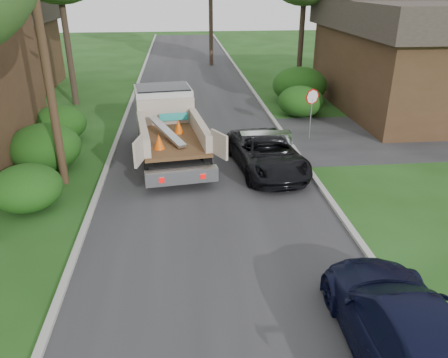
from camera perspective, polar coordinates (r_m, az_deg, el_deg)
name	(u,v)px	position (r m, az deg, el deg)	size (l,w,h in m)	color
ground	(220,246)	(12.85, -0.51, -8.80)	(120.00, 120.00, 0.00)	#1B3F12
road	(201,136)	(21.89, -2.96, 5.65)	(8.00, 90.00, 0.02)	#28282B
side_street	(441,134)	(24.62, 26.44, 5.23)	(16.00, 7.00, 0.02)	#28282B
curb_left	(118,138)	(22.07, -13.69, 5.28)	(0.20, 90.00, 0.12)	#9E9E99
curb_right	(282,132)	(22.43, 7.61, 6.08)	(0.20, 90.00, 0.12)	#9E9E99
stop_sign	(312,103)	(21.31, 11.39, 9.65)	(0.71, 0.32, 2.48)	slate
utility_pole	(43,43)	(16.43, -22.62, 16.13)	(2.42, 1.25, 10.00)	#382619
house_right	(421,55)	(28.65, 24.29, 14.59)	(9.72, 12.96, 6.20)	#3D2919
hedge_left_a	(27,188)	(15.95, -24.38, -1.06)	(2.34, 2.34, 1.53)	#0F3D0E
hedge_left_b	(45,147)	(19.07, -22.35, 3.87)	(2.86, 2.86, 1.87)	#0F3D0E
hedge_left_c	(59,124)	(22.38, -20.79, 6.77)	(2.60, 2.60, 1.70)	#0F3D0E
hedge_right_a	(301,101)	(25.42, 9.99, 9.97)	(2.60, 2.60, 1.70)	#0F3D0E
hedge_right_b	(299,85)	(28.36, 9.83, 12.00)	(3.38, 3.38, 2.21)	#0F3D0E
flatbed_truck	(167,120)	(19.61, -7.44, 7.64)	(3.77, 7.32, 2.66)	black
black_pickup	(267,153)	(17.69, 5.60, 3.37)	(2.39, 5.19, 1.44)	black
navy_suv	(407,331)	(9.74, 22.75, -17.86)	(2.21, 5.44, 1.58)	black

